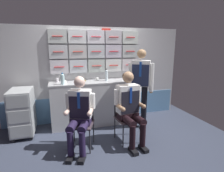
% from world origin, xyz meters
% --- Properties ---
extents(ground, '(4.80, 4.80, 0.04)m').
position_xyz_m(ground, '(0.00, 0.00, -0.02)').
color(ground, '#323849').
extents(galley_bulkhead, '(4.20, 0.14, 2.15)m').
position_xyz_m(galley_bulkhead, '(0.00, 1.37, 1.12)').
color(galley_bulkhead, '#B3B3B5').
rests_on(galley_bulkhead, ground).
extents(galley_counter, '(1.90, 0.53, 0.97)m').
position_xyz_m(galley_counter, '(-0.09, 1.09, 0.49)').
color(galley_counter, '#B7B9BB').
rests_on(galley_counter, ground).
extents(service_trolley, '(0.40, 0.65, 0.92)m').
position_xyz_m(service_trolley, '(-1.53, 0.94, 0.49)').
color(service_trolley, black).
rests_on(service_trolley, ground).
extents(folding_chair_left, '(0.51, 0.51, 0.83)m').
position_xyz_m(folding_chair_left, '(-0.47, 0.25, 0.51)').
color(folding_chair_left, '#2D2D33').
rests_on(folding_chair_left, ground).
extents(crew_member_left, '(0.54, 0.67, 1.25)m').
position_xyz_m(crew_member_left, '(-0.52, 0.10, 0.69)').
color(crew_member_left, black).
rests_on(crew_member_left, ground).
extents(folding_chair_right, '(0.44, 0.44, 0.83)m').
position_xyz_m(folding_chair_right, '(0.34, 0.24, 0.51)').
color(folding_chair_right, '#2D2D33').
rests_on(folding_chair_right, ground).
extents(crew_member_right, '(0.52, 0.66, 1.30)m').
position_xyz_m(crew_member_right, '(0.35, 0.09, 0.72)').
color(crew_member_right, black).
rests_on(crew_member_right, ground).
extents(crew_member_standing, '(0.46, 0.39, 1.67)m').
position_xyz_m(crew_member_standing, '(0.81, 0.64, 0.99)').
color(crew_member_standing, black).
rests_on(crew_member_standing, ground).
extents(water_bottle_blue_cap, '(0.08, 0.08, 0.24)m').
position_xyz_m(water_bottle_blue_cap, '(-0.75, 0.95, 1.09)').
color(water_bottle_blue_cap, silver).
rests_on(water_bottle_blue_cap, galley_counter).
extents(water_bottle_short, '(0.06, 0.06, 0.27)m').
position_xyz_m(water_bottle_short, '(0.19, 1.08, 1.10)').
color(water_bottle_short, silver).
rests_on(water_bottle_short, galley_counter).
extents(coffee_cup_white, '(0.06, 0.06, 0.09)m').
position_xyz_m(coffee_cup_white, '(-0.86, 1.23, 1.02)').
color(coffee_cup_white, white).
rests_on(coffee_cup_white, galley_counter).
extents(paper_cup_tan, '(0.07, 0.07, 0.06)m').
position_xyz_m(paper_cup_tan, '(-0.71, 1.06, 1.01)').
color(paper_cup_tan, white).
rests_on(paper_cup_tan, galley_counter).
extents(paper_cup_blue, '(0.06, 0.06, 0.07)m').
position_xyz_m(paper_cup_blue, '(-0.00, 1.16, 1.01)').
color(paper_cup_blue, white).
rests_on(paper_cup_blue, galley_counter).
extents(snack_banana, '(0.17, 0.10, 0.04)m').
position_xyz_m(snack_banana, '(-0.34, 1.09, 0.99)').
color(snack_banana, yellow).
rests_on(snack_banana, galley_counter).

